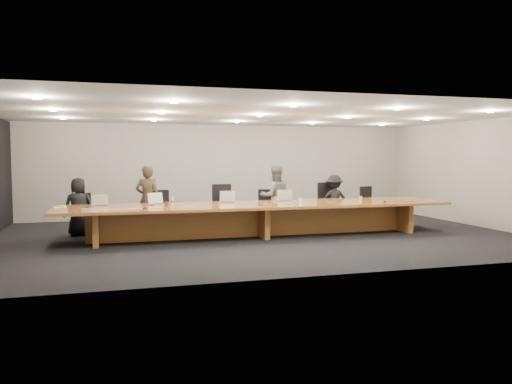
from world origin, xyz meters
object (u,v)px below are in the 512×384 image
Objects in this scene: chair_far_right at (371,205)px; laptop_a at (101,200)px; laptop_d at (286,196)px; person_c at (275,197)px; chair_far_left at (85,214)px; chair_left at (163,211)px; amber_mug at (167,204)px; chair_mid_right at (266,208)px; mic_center at (261,204)px; mic_right at (385,201)px; laptop_c at (227,197)px; av_box at (86,210)px; person_d at (334,200)px; person_b at (148,199)px; water_bottle at (172,202)px; paper_cup_far at (361,198)px; mic_left at (145,208)px; laptop_b at (158,199)px; chair_right at (330,204)px; person_a at (79,207)px; conference_table at (260,214)px; paper_cup_near at (300,200)px.

chair_far_right is 7.13m from laptop_a.
person_c is at bearing 100.17° from laptop_d.
chair_left is at bearing -20.05° from chair_far_left.
amber_mug is (-2.89, -1.26, -0.00)m from person_c.
chair_left is 2.84× the size of laptop_d.
amber_mug is (-2.69, -1.37, 0.30)m from chair_mid_right.
mic_center is 3.08m from mic_right.
chair_left reaches higher than chair_far_left.
laptop_c reaches higher than av_box.
chair_far_left is at bearing -164.82° from chair_mid_right.
chair_far_right is at bearing 23.55° from mic_center.
av_box is at bearing -179.21° from mic_center.
person_d reaches higher than mic_right.
person_b is at bearing -21.48° from chair_far_left.
mic_center is at bearing 178.99° from mic_right.
av_box is (-1.64, -0.30, -0.04)m from amber_mug.
chair_left is 2.44m from av_box.
person_b is 1.38m from water_bottle.
paper_cup_far is (4.86, 0.37, -0.01)m from amber_mug.
person_d is at bearing 17.71° from mic_left.
chair_far_right reaches higher than mic_right.
laptop_b is 1.77× the size of water_bottle.
water_bottle is at bearing 29.04° from person_d.
chair_left is at bearing 140.15° from mic_center.
laptop_c is at bearing 167.85° from mic_right.
laptop_b is 3.95× the size of paper_cup_far.
chair_right is 3.46× the size of laptop_a.
laptop_d is (0.22, -0.87, 0.39)m from chair_mid_right.
person_a is at bearing 173.52° from chair_right.
chair_right is 0.72× the size of person_c.
laptop_b reaches higher than conference_table.
chair_far_right is at bearing -20.32° from chair_far_left.
paper_cup_far is (2.17, -1.00, 0.29)m from chair_mid_right.
av_box is at bearing 179.10° from mic_left.
paper_cup_far is at bearing -27.18° from chair_left.
chair_right is (6.22, -0.12, 0.09)m from chair_far_left.
laptop_c is (1.75, -0.89, 0.08)m from person_b.
mic_left is at bearing -122.24° from chair_left.
chair_mid_right is 3.00m from laptop_b.
person_b is at bearing 102.48° from amber_mug.
chair_right is 12.53× the size of paper_cup_near.
chair_far_left is 11.01× the size of paper_cup_far.
av_box is at bearing -105.62° from chair_far_left.
person_b is 2.15m from av_box.
mic_right is (3.08, -0.05, -0.00)m from mic_center.
person_a reaches higher than conference_table.
mic_right reaches higher than conference_table.
chair_mid_right is 4.58m from person_a.
laptop_a is 4.29m from laptop_d.
chair_far_right is 4.35m from laptop_c.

